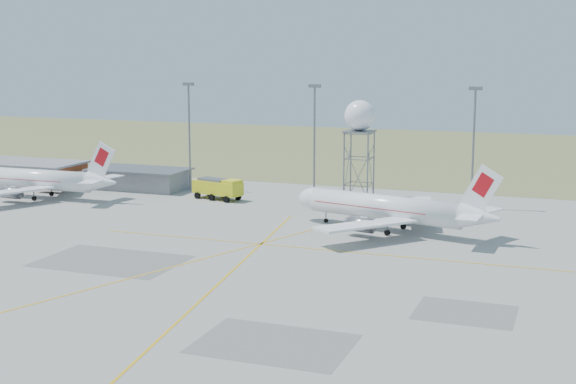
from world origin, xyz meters
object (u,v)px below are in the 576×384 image
(airliner_far, at_px, (36,180))
(fire_truck, at_px, (219,189))
(radar_tower, at_px, (359,149))
(baggage_tug, at_px, (19,183))
(airliner_main, at_px, (388,209))

(airliner_far, bearing_deg, fire_truck, -162.71)
(radar_tower, distance_m, fire_truck, 27.33)
(airliner_far, xyz_separation_m, baggage_tug, (-11.30, 8.98, -2.64))
(fire_truck, height_order, baggage_tug, fire_truck)
(airliner_far, distance_m, fire_truck, 33.23)
(fire_truck, bearing_deg, radar_tower, 14.57)
(radar_tower, relative_size, baggage_tug, 7.60)
(baggage_tug, bearing_deg, airliner_far, -40.68)
(radar_tower, relative_size, fire_truck, 1.83)
(baggage_tug, bearing_deg, radar_tower, -1.51)
(airliner_far, xyz_separation_m, fire_truck, (31.62, 10.09, -1.50))
(airliner_main, relative_size, fire_truck, 3.23)
(radar_tower, bearing_deg, airliner_far, -170.32)
(airliner_main, bearing_deg, radar_tower, -45.67)
(radar_tower, bearing_deg, baggage_tug, -179.30)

